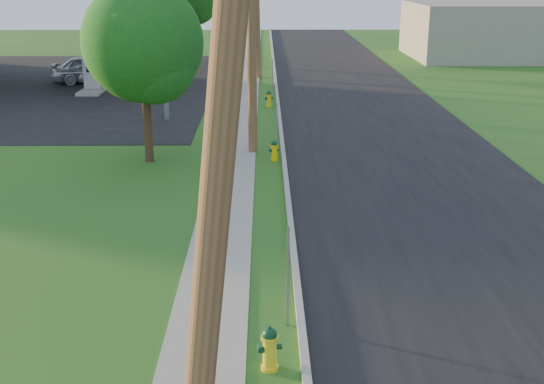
# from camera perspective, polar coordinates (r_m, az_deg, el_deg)

# --- Properties ---
(road) EXTENTS (8.00, 120.00, 0.02)m
(road) POSITION_cam_1_polar(r_m,az_deg,el_deg) (18.93, 13.69, -2.06)
(road) COLOR black
(road) RESTS_ON ground
(curb) EXTENTS (0.15, 120.00, 0.15)m
(curb) POSITION_cam_1_polar(r_m,az_deg,el_deg) (18.34, 1.49, -1.98)
(curb) COLOR gray
(curb) RESTS_ON ground
(sidewalk) EXTENTS (1.50, 120.00, 0.03)m
(sidewalk) POSITION_cam_1_polar(r_m,az_deg,el_deg) (18.38, -3.97, -2.17)
(sidewalk) COLOR gray
(sidewalk) RESTS_ON ground
(utility_pole_near) EXTENTS (1.40, 0.32, 9.48)m
(utility_pole_near) POSITION_cam_1_polar(r_m,az_deg,el_deg) (6.42, -4.46, 3.82)
(utility_pole_near) COLOR brown
(utility_pole_near) RESTS_ON ground
(utility_pole_mid) EXTENTS (1.40, 0.32, 9.80)m
(utility_pole_mid) POSITION_cam_1_polar(r_m,az_deg,el_deg) (24.25, -1.71, 14.76)
(utility_pole_mid) COLOR brown
(utility_pole_mid) RESTS_ON ground
(sign_post_near) EXTENTS (0.05, 0.04, 2.00)m
(sign_post_near) POSITION_cam_1_polar(r_m,az_deg,el_deg) (12.62, 1.34, -7.11)
(sign_post_near) COLOR gray
(sign_post_near) RESTS_ON ground
(sign_post_mid) EXTENTS (0.05, 0.04, 2.00)m
(sign_post_mid) POSITION_cam_1_polar(r_m,az_deg,el_deg) (23.83, 0.39, 5.09)
(sign_post_mid) COLOR gray
(sign_post_mid) RESTS_ON ground
(sign_post_far) EXTENTS (0.05, 0.04, 2.00)m
(sign_post_far) POSITION_cam_1_polar(r_m,az_deg,el_deg) (35.82, 0.04, 9.50)
(sign_post_far) COLOR gray
(sign_post_far) RESTS_ON ground
(fuel_pump_ne) EXTENTS (1.20, 3.20, 1.90)m
(fuel_pump_ne) POSITION_cam_1_polar(r_m,az_deg,el_deg) (38.77, -14.75, 9.17)
(fuel_pump_ne) COLOR gray
(fuel_pump_ne) RESTS_ON ground
(fuel_pump_se) EXTENTS (1.20, 3.20, 1.90)m
(fuel_pump_se) POSITION_cam_1_polar(r_m,az_deg,el_deg) (42.63, -13.49, 10.03)
(fuel_pump_se) COLOR gray
(fuel_pump_se) RESTS_ON ground
(distant_building) EXTENTS (14.00, 10.00, 4.00)m
(distant_building) POSITION_cam_1_polar(r_m,az_deg,el_deg) (55.45, 18.96, 12.67)
(distant_building) COLOR gray
(distant_building) RESTS_ON ground
(tree_verge) EXTENTS (4.03, 4.03, 6.11)m
(tree_verge) POSITION_cam_1_polar(r_m,az_deg,el_deg) (23.37, -10.52, 11.83)
(tree_verge) COLOR #312316
(tree_verge) RESTS_ON ground
(hydrant_near) EXTENTS (0.42, 0.37, 0.81)m
(hydrant_near) POSITION_cam_1_polar(r_m,az_deg,el_deg) (11.60, -0.19, -12.95)
(hydrant_near) COLOR yellow
(hydrant_near) RESTS_ON ground
(hydrant_mid) EXTENTS (0.38, 0.34, 0.73)m
(hydrant_mid) POSITION_cam_1_polar(r_m,az_deg,el_deg) (23.79, 0.19, 3.48)
(hydrant_mid) COLOR #FFCA03
(hydrant_mid) RESTS_ON ground
(hydrant_far) EXTENTS (0.41, 0.37, 0.79)m
(hydrant_far) POSITION_cam_1_polar(r_m,az_deg,el_deg) (33.37, -0.26, 7.80)
(hydrant_far) COLOR yellow
(hydrant_far) RESTS_ON ground
(car_silver) EXTENTS (5.07, 2.73, 1.64)m
(car_silver) POSITION_cam_1_polar(r_m,az_deg,el_deg) (41.91, -14.67, 9.94)
(car_silver) COLOR #B8BBC0
(car_silver) RESTS_ON ground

